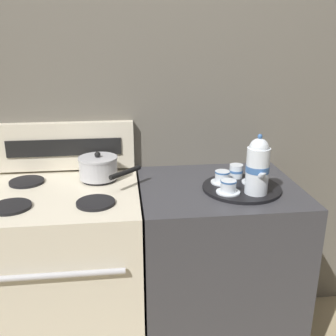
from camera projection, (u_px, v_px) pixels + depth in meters
name	position (u px, v px, depth m)	size (l,w,h in m)	color
wall_back	(138.00, 128.00, 1.99)	(6.00, 0.05, 2.20)	#666056
stove	(68.00, 281.00, 1.84)	(0.69, 0.65, 0.91)	beige
control_panel	(65.00, 146.00, 1.93)	(0.67, 0.05, 0.24)	beige
side_counter	(216.00, 271.00, 1.92)	(0.72, 0.62, 0.90)	#38383D
saucepan	(99.00, 167.00, 1.83)	(0.29, 0.29, 0.13)	#B7B7BC
serving_tray	(242.00, 188.00, 1.73)	(0.34, 0.34, 0.01)	black
teapot	(258.00, 166.00, 1.62)	(0.10, 0.16, 0.26)	silver
teacup_left	(253.00, 177.00, 1.77)	(0.10, 0.10, 0.06)	silver
teacup_right	(228.00, 187.00, 1.66)	(0.10, 0.10, 0.06)	silver
teacup_front	(222.00, 177.00, 1.76)	(0.10, 0.10, 0.06)	silver
creamer_jug	(236.00, 171.00, 1.83)	(0.06, 0.06, 0.06)	silver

